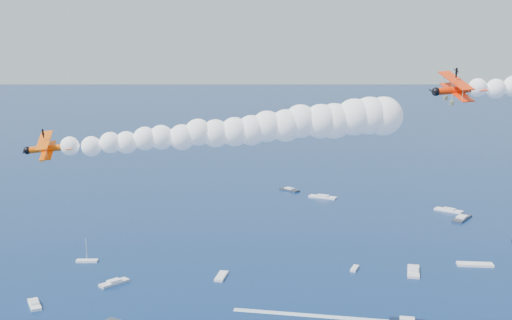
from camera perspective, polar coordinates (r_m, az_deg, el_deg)
The scene contains 4 objects.
biplane_lead at distance 99.72m, azimuth 17.18°, elevation 5.85°, with size 7.79×8.73×5.26m, color #FF3005, non-canonical shape.
biplane_trail at distance 97.41m, azimuth -17.51°, elevation 0.97°, with size 6.87×7.70×4.64m, color #FB5805, non-canonical shape.
smoke_trail_trail at distance 96.91m, azimuth -1.93°, elevation 2.58°, with size 37.23×40.78×9.92m, color white, non-canonical shape.
spectator_boats at distance 191.96m, azimuth 17.34°, elevation -10.17°, with size 230.90×159.78×0.70m.
Camera 1 is at (57.34, -56.15, 66.10)m, focal length 46.05 mm.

